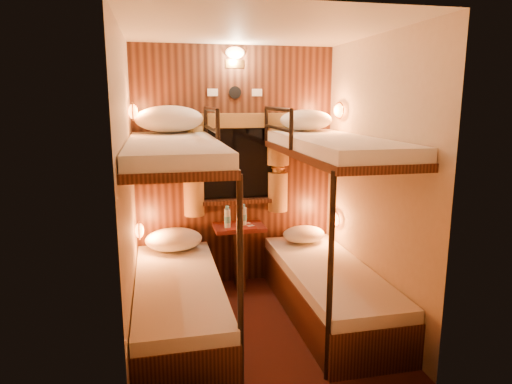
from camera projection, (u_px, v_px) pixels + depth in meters
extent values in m
plane|color=#36150E|center=(258.00, 326.00, 3.87)|extent=(2.10, 2.10, 0.00)
plane|color=silver|center=(258.00, 29.00, 3.38)|extent=(2.10, 2.10, 0.00)
plane|color=#C6B293|center=(235.00, 168.00, 4.63)|extent=(2.40, 0.00, 2.40)
plane|color=#C6B293|center=(298.00, 221.00, 2.62)|extent=(2.40, 0.00, 2.40)
plane|color=#C6B293|center=(128.00, 193.00, 3.41)|extent=(0.00, 2.40, 2.40)
plane|color=#C6B293|center=(374.00, 182.00, 3.84)|extent=(0.00, 2.40, 2.40)
cube|color=black|center=(235.00, 168.00, 4.62)|extent=(2.00, 0.03, 2.40)
cube|color=black|center=(179.00, 311.00, 3.76)|extent=(0.70, 1.90, 0.35)
cube|color=silver|center=(178.00, 285.00, 3.72)|extent=(0.68, 1.88, 0.10)
cube|color=black|center=(174.00, 157.00, 3.51)|extent=(0.70, 1.90, 0.06)
cube|color=silver|center=(173.00, 147.00, 3.49)|extent=(0.68, 1.88, 0.10)
cylinder|color=black|center=(240.00, 288.00, 2.86)|extent=(0.04, 0.04, 1.45)
cylinder|color=black|center=(206.00, 125.00, 4.38)|extent=(0.04, 0.04, 0.32)
cylinder|color=black|center=(218.00, 131.00, 3.57)|extent=(0.04, 0.04, 0.32)
cylinder|color=black|center=(211.00, 109.00, 3.94)|extent=(0.04, 0.85, 0.04)
cylinder|color=black|center=(211.00, 129.00, 3.98)|extent=(0.03, 0.85, 0.03)
cube|color=black|center=(328.00, 296.00, 4.04)|extent=(0.70, 1.90, 0.35)
cube|color=silver|center=(328.00, 272.00, 3.99)|extent=(0.68, 1.88, 0.10)
cube|color=black|center=(332.00, 153.00, 3.78)|extent=(0.70, 1.90, 0.06)
cube|color=silver|center=(333.00, 143.00, 3.76)|extent=(0.68, 1.88, 0.10)
cylinder|color=black|center=(330.00, 280.00, 2.99)|extent=(0.04, 0.04, 1.45)
cylinder|color=black|center=(266.00, 124.00, 4.51)|extent=(0.04, 0.04, 0.32)
cylinder|color=black|center=(291.00, 130.00, 3.70)|extent=(0.04, 0.04, 0.32)
cylinder|color=black|center=(278.00, 109.00, 4.07)|extent=(0.04, 0.85, 0.04)
cylinder|color=black|center=(278.00, 128.00, 4.11)|extent=(0.03, 0.85, 0.03)
cube|color=black|center=(236.00, 164.00, 4.59)|extent=(0.98, 0.02, 0.78)
cube|color=black|center=(236.00, 164.00, 4.58)|extent=(0.90, 0.01, 0.70)
cube|color=black|center=(237.00, 201.00, 4.62)|extent=(1.00, 0.12, 0.04)
cube|color=olive|center=(236.00, 121.00, 4.47)|extent=(1.10, 0.06, 0.14)
cylinder|color=olive|center=(193.00, 147.00, 4.42)|extent=(0.22, 0.22, 0.40)
cylinder|color=olive|center=(193.00, 171.00, 4.46)|extent=(0.11, 0.11, 0.12)
cylinder|color=olive|center=(194.00, 195.00, 4.51)|extent=(0.20, 0.20, 0.40)
torus|color=#B17534|center=(193.00, 171.00, 4.46)|extent=(0.14, 0.14, 0.02)
cylinder|color=olive|center=(278.00, 145.00, 4.60)|extent=(0.22, 0.22, 0.40)
cylinder|color=olive|center=(278.00, 168.00, 4.65)|extent=(0.11, 0.11, 0.12)
cylinder|color=olive|center=(278.00, 192.00, 4.70)|extent=(0.20, 0.20, 0.40)
torus|color=#B17534|center=(278.00, 168.00, 4.65)|extent=(0.14, 0.14, 0.02)
cylinder|color=black|center=(235.00, 92.00, 4.45)|extent=(0.12, 0.02, 0.12)
cube|color=silver|center=(213.00, 92.00, 4.40)|extent=(0.10, 0.01, 0.07)
cube|color=silver|center=(257.00, 93.00, 4.49)|extent=(0.10, 0.01, 0.07)
cube|color=#B17534|center=(235.00, 64.00, 4.39)|extent=(0.18, 0.01, 0.08)
ellipsoid|color=#FFCC8C|center=(235.00, 53.00, 4.35)|extent=(0.18, 0.09, 0.11)
ellipsoid|color=orange|center=(139.00, 231.00, 4.19)|extent=(0.08, 0.20, 0.13)
torus|color=#B17534|center=(139.00, 231.00, 4.19)|extent=(0.02, 0.17, 0.17)
ellipsoid|color=orange|center=(133.00, 112.00, 3.98)|extent=(0.08, 0.20, 0.13)
torus|color=#B17534|center=(133.00, 112.00, 3.98)|extent=(0.02, 0.17, 0.17)
ellipsoid|color=orange|center=(335.00, 219.00, 4.60)|extent=(0.08, 0.20, 0.13)
torus|color=#B17534|center=(335.00, 219.00, 4.60)|extent=(0.02, 0.17, 0.17)
ellipsoid|color=orange|center=(339.00, 110.00, 4.38)|extent=(0.08, 0.20, 0.13)
torus|color=#B17534|center=(339.00, 110.00, 4.38)|extent=(0.02, 0.17, 0.17)
cube|color=#521E12|center=(239.00, 227.00, 4.55)|extent=(0.50, 0.34, 0.04)
cube|color=black|center=(239.00, 258.00, 4.62)|extent=(0.08, 0.30, 0.61)
cube|color=maroon|center=(239.00, 225.00, 4.55)|extent=(0.30, 0.34, 0.01)
cylinder|color=#99BFE5|center=(227.00, 218.00, 4.45)|extent=(0.06, 0.06, 0.19)
cylinder|color=#3E89BB|center=(227.00, 219.00, 4.45)|extent=(0.06, 0.06, 0.07)
cylinder|color=#3E89BB|center=(227.00, 207.00, 4.42)|extent=(0.03, 0.03, 0.03)
cylinder|color=#99BFE5|center=(244.00, 216.00, 4.54)|extent=(0.06, 0.06, 0.18)
cylinder|color=#3E89BB|center=(244.00, 217.00, 4.54)|extent=(0.06, 0.06, 0.06)
cylinder|color=#3E89BB|center=(244.00, 206.00, 4.52)|extent=(0.03, 0.03, 0.03)
cube|color=silver|center=(251.00, 226.00, 4.52)|extent=(0.08, 0.07, 0.01)
cube|color=silver|center=(247.00, 223.00, 4.62)|extent=(0.08, 0.07, 0.01)
ellipsoid|color=silver|center=(174.00, 239.00, 4.38)|extent=(0.54, 0.39, 0.21)
ellipsoid|color=silver|center=(304.00, 234.00, 4.62)|extent=(0.43, 0.31, 0.17)
ellipsoid|color=silver|center=(169.00, 119.00, 4.13)|extent=(0.62, 0.44, 0.24)
ellipsoid|color=silver|center=(306.00, 120.00, 4.40)|extent=(0.51, 0.37, 0.20)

